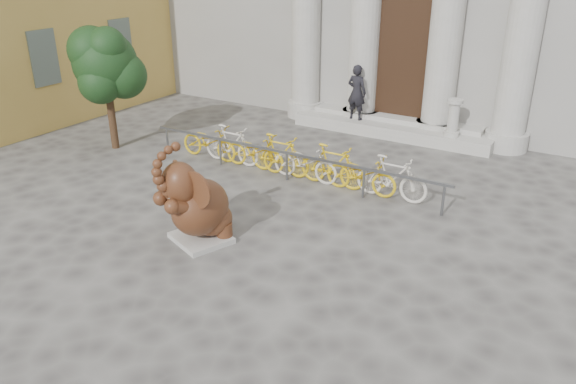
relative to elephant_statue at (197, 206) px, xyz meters
The scene contains 7 objects.
ground 1.64m from the elephant_statue, 60.31° to the right, with size 80.00×80.00×0.00m, color #474442.
entrance_steps 8.18m from the elephant_statue, 84.92° to the left, with size 6.00×1.20×0.36m, color #A8A59E.
elephant_statue is the anchor object (origin of this frame).
bike_rack 3.74m from the elephant_statue, 92.33° to the left, with size 8.00×0.53×1.00m.
tree 6.42m from the elephant_statue, 151.10° to the left, with size 1.92×1.75×3.34m.
pedestrian 7.96m from the elephant_statue, 92.82° to the left, with size 0.60×0.39×1.65m, color black.
balustrade_post 8.25m from the elephant_statue, 71.78° to the left, with size 0.42×0.42×1.03m.
Camera 1 is at (5.63, -6.01, 5.24)m, focal length 35.00 mm.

